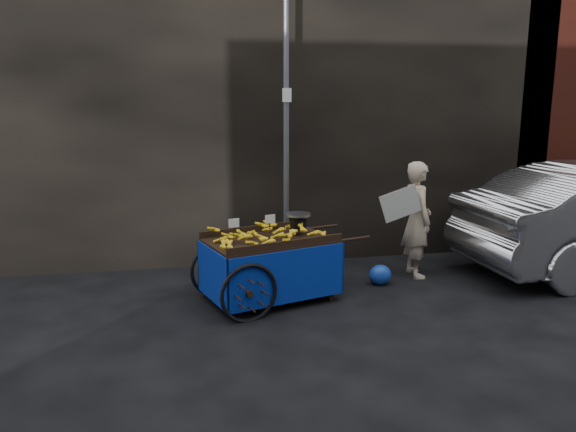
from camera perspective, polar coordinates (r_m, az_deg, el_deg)
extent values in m
plane|color=black|center=(6.75, -0.61, -8.61)|extent=(80.00, 80.00, 0.00)
cube|color=black|center=(8.81, -10.38, 12.61)|extent=(11.00, 2.00, 5.00)
cube|color=#591E14|center=(11.03, 26.52, 11.41)|extent=(3.00, 2.00, 5.00)
cylinder|color=slate|center=(7.66, -0.19, 9.19)|extent=(0.08, 0.08, 4.00)
cube|color=white|center=(7.60, -0.12, 12.18)|extent=(0.12, 0.02, 0.18)
cube|color=black|center=(6.57, -1.84, -2.62)|extent=(1.63, 1.28, 0.05)
cube|color=black|center=(6.93, -3.39, -1.34)|extent=(1.38, 0.46, 0.09)
cube|color=black|center=(6.20, -0.11, -2.92)|extent=(1.38, 0.46, 0.09)
cube|color=black|center=(6.67, 4.41, -5.63)|extent=(0.06, 0.06, 0.72)
cube|color=black|center=(7.26, 1.36, -4.14)|extent=(0.06, 0.06, 0.72)
cylinder|color=black|center=(6.74, 6.70, -2.33)|extent=(0.44, 0.17, 0.04)
cylinder|color=black|center=(7.32, 3.51, -1.12)|extent=(0.44, 0.17, 0.04)
torus|color=black|center=(6.08, -3.97, -7.86)|extent=(0.65, 0.24, 0.67)
torus|color=black|center=(6.92, -7.28, -5.42)|extent=(0.65, 0.24, 0.67)
cylinder|color=black|center=(6.50, -5.73, -6.56)|extent=(0.34, 0.97, 0.04)
cube|color=#082794|center=(6.27, 0.04, -6.24)|extent=(1.41, 0.45, 0.61)
cube|color=#082794|center=(7.05, -3.48, -4.18)|extent=(1.41, 0.45, 0.61)
cube|color=#082794|center=(6.38, -7.69, -6.01)|extent=(0.29, 0.89, 0.61)
cube|color=#082794|center=(7.00, 3.52, -4.32)|extent=(0.29, 0.89, 0.61)
cube|color=black|center=(6.76, 1.04, -0.88)|extent=(0.19, 0.17, 0.14)
cylinder|color=silver|center=(6.73, 1.05, 0.16)|extent=(0.38, 0.38, 0.03)
cube|color=white|center=(6.22, -5.52, -0.71)|extent=(0.12, 0.05, 0.10)
cube|color=white|center=(6.40, -1.83, -0.30)|extent=(0.12, 0.05, 0.10)
imported|color=#CAB296|center=(7.66, 12.97, -0.35)|extent=(0.38, 0.57, 1.55)
cube|color=silver|center=(7.28, 11.35, 1.24)|extent=(0.59, 0.02, 0.50)
ellipsoid|color=#173FAF|center=(7.36, 9.34, -5.92)|extent=(0.29, 0.23, 0.26)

